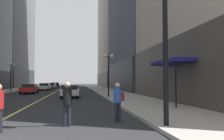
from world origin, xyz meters
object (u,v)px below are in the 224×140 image
Objects in this scene: pedestrian_in_blue_hoodie at (117,99)px; fire_hydrant_right at (123,97)px; car_grey at (51,85)px; car_black at (56,85)px; car_silver at (70,91)px; street_lamp_left_far at (11,71)px; car_red at (30,88)px; traffic_light_near_right at (137,24)px; car_white at (45,86)px; street_lamp_right_mid at (108,66)px; pedestrian_in_black_coat at (67,100)px.

pedestrian_in_blue_hoodie is 2.06× the size of fire_hydrant_right.
car_grey is 1.07× the size of car_black.
street_lamp_left_far reaches higher than car_silver.
car_red is at bearing 123.14° from car_silver.
traffic_light_near_right is 10.82m from fire_hydrant_right.
car_red and car_grey have the same top height.
street_lamp_right_mid is at bearing -67.01° from car_white.
street_lamp_left_far is (-11.75, 27.92, -0.49)m from traffic_light_near_right.
fire_hydrant_right is (1.55, 10.17, -3.34)m from traffic_light_near_right.
fire_hydrant_right is at bearing -83.68° from street_lamp_right_mid.
street_lamp_left_far reaches higher than car_red.
pedestrian_in_blue_hoodie is 3.32m from traffic_light_near_right.
pedestrian_in_blue_hoodie is at bearing -82.31° from car_black.
street_lamp_right_mid reaches higher than car_red.
car_grey is at bearing 104.69° from fire_hydrant_right.
street_lamp_left_far is 1.00× the size of street_lamp_right_mid.
pedestrian_in_blue_hoodie reaches higher than car_black.
car_silver is at bearing -75.34° from car_white.
pedestrian_in_black_coat is at bearing -162.08° from pedestrian_in_blue_hoodie.
car_black is at bearing 101.91° from street_lamp_right_mid.
street_lamp_left_far reaches higher than car_black.
fire_hydrant_right is (4.30, -5.95, -0.32)m from car_silver.
street_lamp_right_mid is at bearing -46.90° from car_red.
car_grey is 2.82× the size of pedestrian_in_black_coat.
street_lamp_left_far reaches higher than car_grey.
street_lamp_right_mid is at bearing -45.96° from street_lamp_left_far.
car_black is 29.02m from street_lamp_left_far.
street_lamp_right_mid is (8.80, -30.95, 2.54)m from car_grey.
pedestrian_in_blue_hoodie reaches higher than car_silver.
car_silver is 14.54m from pedestrian_in_blue_hoodie.
traffic_light_near_right is (0.39, -1.77, 2.78)m from pedestrian_in_blue_hoodie.
car_silver is at bearing 99.36° from pedestrian_in_blue_hoodie.
car_white is at bearing 63.67° from street_lamp_left_far.
traffic_light_near_right reaches higher than street_lamp_right_mid.
car_silver is 0.94× the size of street_lamp_right_mid.
car_grey is (-5.00, 29.52, 0.00)m from car_silver.
street_lamp_right_mid is at bearing 85.91° from traffic_light_near_right.
car_red is 1.00× the size of car_grey.
street_lamp_right_mid reaches higher than pedestrian_in_blue_hoodie.
car_white reaches higher than fire_hydrant_right.
traffic_light_near_right is 1.28× the size of street_lamp_left_far.
pedestrian_in_blue_hoodie is (2.06, 0.67, -0.03)m from pedestrian_in_black_coat.
car_white is 9.90m from car_grey.
street_lamp_left_far is at bearing 127.32° from car_silver.
pedestrian_in_blue_hoodie is (7.36, -43.86, 0.24)m from car_grey.
car_grey is (0.68, 20.82, -0.00)m from car_red.
fire_hydrant_right is (0.50, -4.52, -2.86)m from street_lamp_right_mid.
car_white is 5.92× the size of fire_hydrant_right.
car_white is 36.72m from traffic_light_near_right.
car_black is 57.18m from traffic_light_near_right.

